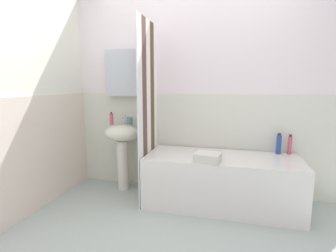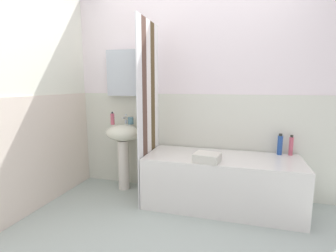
{
  "view_description": "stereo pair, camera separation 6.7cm",
  "coord_description": "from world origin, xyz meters",
  "px_view_note": "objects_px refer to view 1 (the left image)",
  "views": [
    {
      "loc": [
        0.43,
        -1.83,
        1.31
      ],
      "look_at": [
        -0.26,
        0.83,
        0.87
      ],
      "focal_mm": 27.4,
      "sensor_mm": 36.0,
      "label": 1
    },
    {
      "loc": [
        0.49,
        -1.81,
        1.31
      ],
      "look_at": [
        -0.26,
        0.83,
        0.87
      ],
      "focal_mm": 27.4,
      "sensor_mm": 36.0,
      "label": 2
    }
  ],
  "objects_px": {
    "shampoo_bottle": "(290,145)",
    "bathtub": "(221,181)",
    "toothbrush_cup": "(130,121)",
    "soap_dispenser": "(111,119)",
    "body_wash_bottle": "(279,144)",
    "towel_folded": "(208,157)",
    "sink": "(122,142)"
  },
  "relations": [
    {
      "from": "towel_folded",
      "to": "shampoo_bottle",
      "type": "bearing_deg",
      "value": 30.07
    },
    {
      "from": "toothbrush_cup",
      "to": "towel_folded",
      "type": "distance_m",
      "value": 1.14
    },
    {
      "from": "soap_dispenser",
      "to": "towel_folded",
      "type": "distance_m",
      "value": 1.3
    },
    {
      "from": "soap_dispenser",
      "to": "bathtub",
      "type": "xyz_separation_m",
      "value": [
        1.35,
        -0.12,
        -0.62
      ]
    },
    {
      "from": "toothbrush_cup",
      "to": "body_wash_bottle",
      "type": "distance_m",
      "value": 1.76
    },
    {
      "from": "soap_dispenser",
      "to": "shampoo_bottle",
      "type": "xyz_separation_m",
      "value": [
        2.06,
        0.15,
        -0.24
      ]
    },
    {
      "from": "soap_dispenser",
      "to": "towel_folded",
      "type": "xyz_separation_m",
      "value": [
        1.21,
        -0.34,
        -0.3
      ]
    },
    {
      "from": "soap_dispenser",
      "to": "body_wash_bottle",
      "type": "bearing_deg",
      "value": 4.05
    },
    {
      "from": "bathtub",
      "to": "toothbrush_cup",
      "type": "bearing_deg",
      "value": 169.13
    },
    {
      "from": "sink",
      "to": "soap_dispenser",
      "type": "xyz_separation_m",
      "value": [
        -0.12,
        -0.02,
        0.29
      ]
    },
    {
      "from": "shampoo_bottle",
      "to": "towel_folded",
      "type": "xyz_separation_m",
      "value": [
        -0.84,
        -0.49,
        -0.06
      ]
    },
    {
      "from": "shampoo_bottle",
      "to": "bathtub",
      "type": "bearing_deg",
      "value": -159.38
    },
    {
      "from": "soap_dispenser",
      "to": "body_wash_bottle",
      "type": "relative_size",
      "value": 0.69
    },
    {
      "from": "sink",
      "to": "towel_folded",
      "type": "distance_m",
      "value": 1.15
    },
    {
      "from": "sink",
      "to": "soap_dispenser",
      "type": "relative_size",
      "value": 5.14
    },
    {
      "from": "toothbrush_cup",
      "to": "shampoo_bottle",
      "type": "relative_size",
      "value": 0.4
    },
    {
      "from": "soap_dispenser",
      "to": "shampoo_bottle",
      "type": "height_order",
      "value": "soap_dispenser"
    },
    {
      "from": "soap_dispenser",
      "to": "body_wash_bottle",
      "type": "height_order",
      "value": "soap_dispenser"
    },
    {
      "from": "body_wash_bottle",
      "to": "toothbrush_cup",
      "type": "bearing_deg",
      "value": -178.69
    },
    {
      "from": "soap_dispenser",
      "to": "toothbrush_cup",
      "type": "relative_size",
      "value": 1.81
    },
    {
      "from": "bathtub",
      "to": "sink",
      "type": "bearing_deg",
      "value": 173.33
    },
    {
      "from": "towel_folded",
      "to": "bathtub",
      "type": "bearing_deg",
      "value": 58.97
    },
    {
      "from": "toothbrush_cup",
      "to": "body_wash_bottle",
      "type": "height_order",
      "value": "toothbrush_cup"
    },
    {
      "from": "towel_folded",
      "to": "soap_dispenser",
      "type": "bearing_deg",
      "value": 164.19
    },
    {
      "from": "sink",
      "to": "towel_folded",
      "type": "bearing_deg",
      "value": -18.48
    },
    {
      "from": "sink",
      "to": "body_wash_bottle",
      "type": "distance_m",
      "value": 1.82
    },
    {
      "from": "body_wash_bottle",
      "to": "shampoo_bottle",
      "type": "bearing_deg",
      "value": 3.77
    },
    {
      "from": "sink",
      "to": "toothbrush_cup",
      "type": "relative_size",
      "value": 9.3
    },
    {
      "from": "toothbrush_cup",
      "to": "bathtub",
      "type": "height_order",
      "value": "toothbrush_cup"
    },
    {
      "from": "body_wash_bottle",
      "to": "towel_folded",
      "type": "distance_m",
      "value": 0.88
    },
    {
      "from": "soap_dispenser",
      "to": "towel_folded",
      "type": "height_order",
      "value": "soap_dispenser"
    },
    {
      "from": "sink",
      "to": "shampoo_bottle",
      "type": "height_order",
      "value": "sink"
    }
  ]
}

